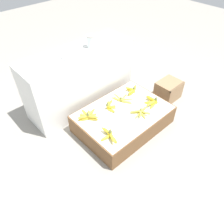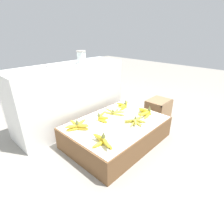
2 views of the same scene
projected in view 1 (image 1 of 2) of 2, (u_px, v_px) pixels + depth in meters
name	position (u px, v px, depth m)	size (l,w,h in m)	color
ground_plane	(123.00, 126.00, 2.61)	(10.00, 10.00, 0.00)	gray
display_platform	(123.00, 119.00, 2.53)	(1.02, 0.73, 0.24)	brown
back_vendor_table	(80.00, 79.00, 2.68)	(1.36, 0.45, 0.75)	white
wooden_crate	(168.00, 90.00, 2.93)	(0.31, 0.26, 0.25)	#997551
banana_bunch_front_left	(109.00, 135.00, 2.15)	(0.15, 0.25, 0.12)	yellow
banana_bunch_front_midright	(141.00, 112.00, 2.41)	(0.25, 0.20, 0.08)	#DBCC4C
banana_bunch_front_right	(152.00, 101.00, 2.53)	(0.19, 0.19, 0.11)	yellow
banana_bunch_middle_left	(88.00, 116.00, 2.35)	(0.24, 0.23, 0.11)	gold
banana_bunch_middle_midleft	(110.00, 106.00, 2.47)	(0.14, 0.20, 0.11)	yellow
banana_bunch_middle_midright	(122.00, 99.00, 2.58)	(0.20, 0.27, 0.08)	gold
banana_bunch_middle_right	(132.00, 90.00, 2.70)	(0.22, 0.14, 0.11)	yellow
glass_jar	(91.00, 41.00, 2.46)	(0.11, 0.11, 0.14)	silver
foam_tray_white	(71.00, 54.00, 2.37)	(0.26, 0.20, 0.02)	white
foam_tray_dark	(107.00, 37.00, 2.69)	(0.28, 0.22, 0.02)	white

